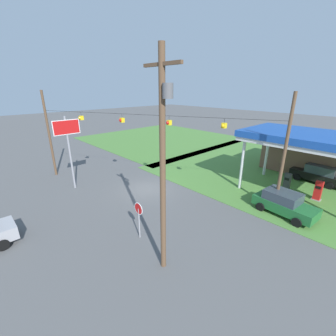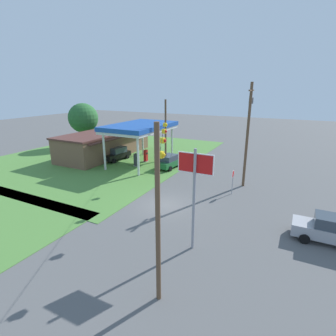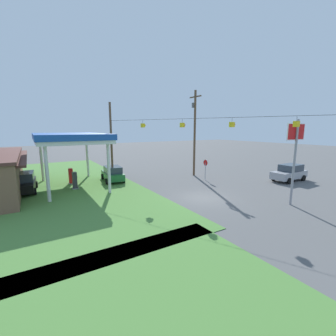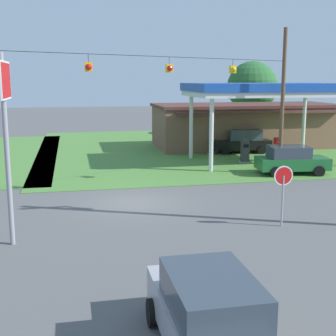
% 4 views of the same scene
% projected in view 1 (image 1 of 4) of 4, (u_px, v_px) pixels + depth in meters
% --- Properties ---
extents(ground_plane, '(160.00, 160.00, 0.00)m').
position_uv_depth(ground_plane, '(147.00, 189.00, 21.39)').
color(ground_plane, '#565656').
extents(grass_verge_opposite_corner, '(24.00, 24.00, 0.04)m').
position_uv_depth(grass_verge_opposite_corner, '(161.00, 138.00, 42.67)').
color(grass_verge_opposite_corner, '#4C7F38').
rests_on(grass_verge_opposite_corner, ground).
extents(gas_station_canopy, '(10.49, 6.54, 5.60)m').
position_uv_depth(gas_station_canopy, '(312.00, 140.00, 18.43)').
color(gas_station_canopy, silver).
rests_on(gas_station_canopy, ground).
extents(fuel_pump_near, '(0.71, 0.56, 1.75)m').
position_uv_depth(fuel_pump_near, '(287.00, 183.00, 20.73)').
color(fuel_pump_near, gray).
rests_on(fuel_pump_near, ground).
extents(fuel_pump_far, '(0.71, 0.56, 1.75)m').
position_uv_depth(fuel_pump_far, '(318.00, 191.00, 19.02)').
color(fuel_pump_far, gray).
rests_on(fuel_pump_far, ground).
extents(car_at_pumps_front, '(4.55, 2.44, 1.78)m').
position_uv_depth(car_at_pumps_front, '(284.00, 203.00, 16.93)').
color(car_at_pumps_front, '#1E602D').
rests_on(car_at_pumps_front, ground).
extents(car_at_pumps_rear, '(4.82, 2.35, 1.90)m').
position_uv_depth(car_at_pumps_rear, '(318.00, 174.00, 22.56)').
color(car_at_pumps_rear, black).
rests_on(car_at_pumps_rear, ground).
extents(stop_sign_roadside, '(0.80, 0.08, 2.50)m').
position_uv_depth(stop_sign_roadside, '(139.00, 213.00, 13.92)').
color(stop_sign_roadside, '#99999E').
rests_on(stop_sign_roadside, ground).
extents(stop_sign_overhead, '(0.22, 2.32, 6.80)m').
position_uv_depth(stop_sign_overhead, '(68.00, 138.00, 20.01)').
color(stop_sign_overhead, gray).
rests_on(stop_sign_overhead, ground).
extents(utility_pole_main, '(2.20, 0.44, 10.82)m').
position_uv_depth(utility_pole_main, '(163.00, 160.00, 10.17)').
color(utility_pole_main, brown).
rests_on(utility_pole_main, ground).
extents(signal_span_gantry, '(20.08, 10.24, 8.91)m').
position_uv_depth(signal_span_gantry, '(145.00, 139.00, 19.74)').
color(signal_span_gantry, brown).
rests_on(signal_span_gantry, ground).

